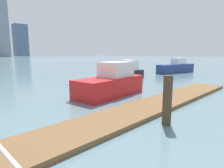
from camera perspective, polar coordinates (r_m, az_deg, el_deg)
name	(u,v)px	position (r m, az deg, el deg)	size (l,w,h in m)	color
ground_plane	(5,94)	(14.47, -29.56, -2.52)	(300.00, 300.00, 0.00)	slate
floating_dock	(156,104)	(9.93, 13.17, -5.96)	(15.93, 2.00, 0.18)	brown
dock_piling_4	(167,100)	(7.29, 16.37, -4.79)	(0.34, 0.34, 1.87)	#473826
moored_boat_1	(111,83)	(12.03, -0.27, 0.41)	(5.06, 2.41, 2.10)	red
moored_boat_2	(176,67)	(27.43, 18.83, 4.78)	(6.61, 2.49, 2.00)	navy
moored_boat_3	(124,72)	(19.50, 3.77, 3.52)	(4.92, 1.94, 1.96)	black
skyline_tower_5	(1,28)	(166.82, -30.57, 14.36)	(7.50, 12.45, 41.97)	gray
skyline_tower_6	(21,40)	(189.79, -25.92, 11.75)	(10.73, 11.06, 27.56)	slate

